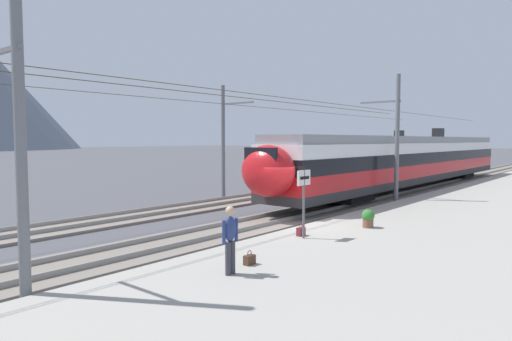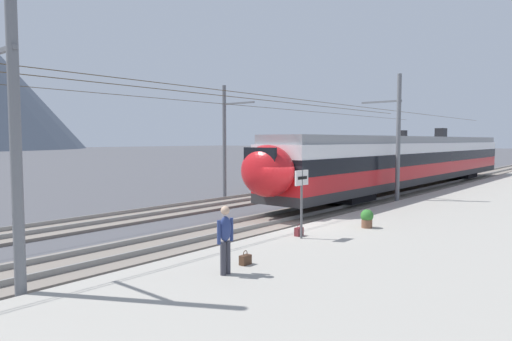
{
  "view_description": "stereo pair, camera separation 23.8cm",
  "coord_description": "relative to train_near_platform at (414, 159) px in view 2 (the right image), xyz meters",
  "views": [
    {
      "loc": [
        -14.68,
        -10.27,
        3.61
      ],
      "look_at": [
        2.06,
        3.61,
        2.13
      ],
      "focal_mm": 31.69,
      "sensor_mm": 36.0,
      "label": 1
    },
    {
      "loc": [
        -14.53,
        -10.45,
        3.61
      ],
      "look_at": [
        2.06,
        3.61,
        2.13
      ],
      "focal_mm": 31.69,
      "sensor_mm": 36.0,
      "label": 2
    }
  ],
  "objects": [
    {
      "name": "ground_plane",
      "position": [
        -17.16,
        -1.68,
        -2.23
      ],
      "size": [
        400.0,
        400.0,
        0.0
      ],
      "primitive_type": "plane",
      "color": "#4C4C51"
    },
    {
      "name": "catenary_mast_far_side",
      "position": [
        -11.11,
        7.73,
        1.55
      ],
      "size": [
        47.17,
        2.63,
        7.04
      ],
      "color": "slate",
      "rests_on": "ground"
    },
    {
      "name": "platform_sign",
      "position": [
        -19.33,
        -3.65,
        -0.24
      ],
      "size": [
        0.7,
        0.08,
        2.29
      ],
      "color": "#59595B",
      "rests_on": "platform_slab"
    },
    {
      "name": "potted_plant_platform_edge",
      "position": [
        -16.22,
        -4.48,
        -1.53
      ],
      "size": [
        0.48,
        0.48,
        0.7
      ],
      "color": "brown",
      "rests_on": "platform_slab"
    },
    {
      "name": "platform_slab",
      "position": [
        -17.16,
        -6.77,
        -2.07
      ],
      "size": [
        120.0,
        8.98,
        0.32
      ],
      "primitive_type": "cube",
      "color": "#A39E93",
      "rests_on": "ground"
    },
    {
      "name": "track_near",
      "position": [
        -17.16,
        -0.0,
        -2.17
      ],
      "size": [
        120.0,
        3.0,
        0.28
      ],
      "color": "slate",
      "rests_on": "ground"
    },
    {
      "name": "train_near_platform",
      "position": [
        0.0,
        0.0,
        0.0
      ],
      "size": [
        34.77,
        2.85,
        4.27
      ],
      "color": "#2D2D30",
      "rests_on": "track_near"
    },
    {
      "name": "handbag_near_sign",
      "position": [
        -19.06,
        -3.36,
        -1.76
      ],
      "size": [
        0.32,
        0.18,
        0.42
      ],
      "color": "maroon",
      "rests_on": "platform_slab"
    },
    {
      "name": "track_far",
      "position": [
        -17.16,
        5.6,
        -2.17
      ],
      "size": [
        120.0,
        3.0,
        0.28
      ],
      "color": "slate",
      "rests_on": "ground"
    },
    {
      "name": "handbag_beside_passenger",
      "position": [
        -22.93,
        -4.34,
        -1.78
      ],
      "size": [
        0.32,
        0.18,
        0.38
      ],
      "color": "#472D1E",
      "rests_on": "platform_slab"
    },
    {
      "name": "catenary_mast_mid",
      "position": [
        -7.73,
        -1.89,
        1.59
      ],
      "size": [
        47.17,
        2.36,
        7.2
      ],
      "color": "slate",
      "rests_on": "ground"
    },
    {
      "name": "catenary_mast_west",
      "position": [
        -27.68,
        -1.9,
        1.7
      ],
      "size": [
        47.17,
        2.36,
        7.53
      ],
      "color": "slate",
      "rests_on": "ground"
    },
    {
      "name": "passenger_walking",
      "position": [
        -23.89,
        -4.54,
        -0.97
      ],
      "size": [
        0.53,
        0.22,
        1.69
      ],
      "color": "#383842",
      "rests_on": "platform_slab"
    },
    {
      "name": "train_far_track",
      "position": [
        6.65,
        5.6,
        -0.01
      ],
      "size": [
        29.38,
        2.86,
        4.27
      ],
      "color": "#2D2D30",
      "rests_on": "track_far"
    }
  ]
}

